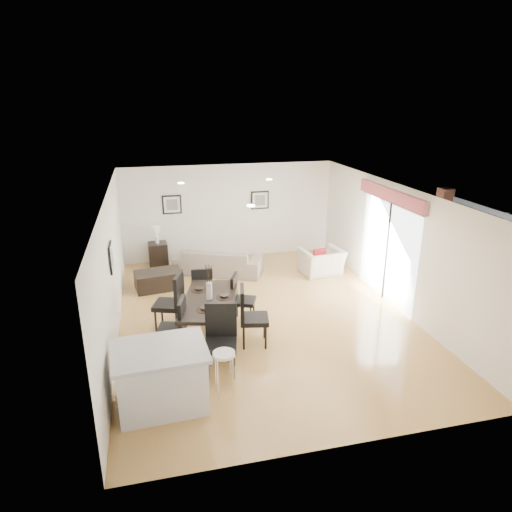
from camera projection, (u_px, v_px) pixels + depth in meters
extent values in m
plane|color=tan|center=(264.00, 316.00, 9.80)|extent=(8.00, 8.00, 0.00)
cube|color=white|center=(229.00, 212.00, 13.03)|extent=(6.00, 0.04, 2.70)
cube|color=white|center=(344.00, 360.00, 5.68)|extent=(6.00, 0.04, 2.70)
cube|color=white|center=(112.00, 269.00, 8.69)|extent=(0.04, 8.00, 2.70)
cube|color=white|center=(396.00, 246.00, 10.01)|extent=(0.04, 8.00, 2.70)
cube|color=white|center=(264.00, 192.00, 8.91)|extent=(6.00, 8.00, 0.02)
imported|color=#9F9080|center=(219.00, 261.00, 12.11)|extent=(2.45, 1.73, 0.67)
imported|color=beige|center=(321.00, 262.00, 12.04)|extent=(1.14, 1.03, 0.68)
imported|color=#3A5424|center=(503.00, 282.00, 10.67)|extent=(0.81, 0.77, 0.71)
imported|color=#3A5424|center=(449.00, 258.00, 12.39)|extent=(0.40, 0.40, 0.62)
cube|color=black|center=(210.00, 300.00, 8.72)|extent=(1.42, 2.10, 0.06)
cylinder|color=black|center=(181.00, 342.00, 8.02)|extent=(0.07, 0.07, 0.74)
cylinder|color=black|center=(196.00, 300.00, 9.71)|extent=(0.07, 0.07, 0.74)
cylinder|color=black|center=(228.00, 343.00, 8.00)|extent=(0.07, 0.07, 0.74)
cylinder|color=black|center=(235.00, 300.00, 9.69)|extent=(0.07, 0.07, 0.74)
cube|color=black|center=(171.00, 330.00, 8.20)|extent=(0.60, 0.60, 0.08)
cube|color=black|center=(182.00, 315.00, 8.10)|extent=(0.19, 0.49, 0.58)
cylinder|color=black|center=(164.00, 337.00, 8.48)|extent=(0.04, 0.04, 0.45)
cylinder|color=black|center=(185.00, 338.00, 8.47)|extent=(0.04, 0.04, 0.45)
cylinder|color=black|center=(159.00, 348.00, 8.12)|extent=(0.04, 0.04, 0.45)
cylinder|color=black|center=(181.00, 348.00, 8.11)|extent=(0.04, 0.04, 0.45)
cube|color=black|center=(168.00, 305.00, 9.07)|extent=(0.68, 0.68, 0.09)
cube|color=black|center=(179.00, 290.00, 8.94)|extent=(0.24, 0.53, 0.64)
cylinder|color=black|center=(162.00, 313.00, 9.38)|extent=(0.04, 0.04, 0.49)
cylinder|color=black|center=(182.00, 314.00, 9.35)|extent=(0.04, 0.04, 0.49)
cylinder|color=black|center=(156.00, 322.00, 8.99)|extent=(0.04, 0.04, 0.49)
cylinder|color=black|center=(177.00, 323.00, 8.95)|extent=(0.04, 0.04, 0.49)
cube|color=black|center=(254.00, 319.00, 8.53)|extent=(0.61, 0.61, 0.09)
cube|color=black|center=(242.00, 303.00, 8.42)|extent=(0.17, 0.52, 0.62)
cylinder|color=black|center=(266.00, 338.00, 8.44)|extent=(0.04, 0.04, 0.47)
cylinder|color=black|center=(244.00, 338.00, 8.43)|extent=(0.04, 0.04, 0.47)
cylinder|color=black|center=(264.00, 327.00, 8.83)|extent=(0.04, 0.04, 0.47)
cylinder|color=black|center=(244.00, 328.00, 8.81)|extent=(0.04, 0.04, 0.47)
cube|color=black|center=(244.00, 301.00, 9.44)|extent=(0.60, 0.60, 0.08)
cube|color=black|center=(234.00, 288.00, 9.37)|extent=(0.23, 0.45, 0.55)
cylinder|color=black|center=(251.00, 316.00, 9.32)|extent=(0.04, 0.04, 0.42)
cylinder|color=black|center=(234.00, 315.00, 9.38)|extent=(0.04, 0.04, 0.42)
cylinder|color=black|center=(254.00, 309.00, 9.66)|extent=(0.04, 0.04, 0.42)
cylinder|color=black|center=(237.00, 308.00, 9.71)|extent=(0.04, 0.04, 0.42)
cube|color=black|center=(221.00, 345.00, 7.62)|extent=(0.64, 0.64, 0.09)
cube|color=black|center=(221.00, 320.00, 7.73)|extent=(0.54, 0.18, 0.64)
cylinder|color=black|center=(208.00, 367.00, 7.52)|extent=(0.04, 0.04, 0.49)
cylinder|color=black|center=(210.00, 353.00, 7.91)|extent=(0.04, 0.04, 0.49)
cylinder|color=black|center=(233.00, 366.00, 7.53)|extent=(0.04, 0.04, 0.49)
cylinder|color=black|center=(234.00, 353.00, 7.92)|extent=(0.04, 0.04, 0.49)
cube|color=black|center=(202.00, 290.00, 10.00)|extent=(0.47, 0.47, 0.08)
cube|color=black|center=(202.00, 281.00, 9.73)|extent=(0.45, 0.08, 0.54)
cylinder|color=black|center=(210.00, 296.00, 10.28)|extent=(0.04, 0.04, 0.41)
cylinder|color=black|center=(211.00, 303.00, 9.95)|extent=(0.04, 0.04, 0.41)
cylinder|color=black|center=(194.00, 297.00, 10.22)|extent=(0.04, 0.04, 0.41)
cylinder|color=black|center=(195.00, 304.00, 9.89)|extent=(0.04, 0.04, 0.41)
cylinder|color=white|center=(209.00, 291.00, 8.66)|extent=(0.12, 0.12, 0.34)
cylinder|color=black|center=(224.00, 297.00, 8.77)|extent=(0.33, 0.33, 0.01)
cylinder|color=black|center=(224.00, 296.00, 8.76)|extent=(0.17, 0.17, 0.05)
cylinder|color=black|center=(199.00, 290.00, 9.10)|extent=(0.33, 0.33, 0.01)
cylinder|color=black|center=(199.00, 289.00, 9.09)|extent=(0.17, 0.17, 0.05)
cylinder|color=black|center=(205.00, 310.00, 8.26)|extent=(0.33, 0.33, 0.01)
cylinder|color=black|center=(205.00, 308.00, 8.25)|extent=(0.17, 0.17, 0.05)
cube|color=black|center=(159.00, 280.00, 11.14)|extent=(1.19, 0.82, 0.44)
cube|color=black|center=(158.00, 255.00, 12.59)|extent=(0.53, 0.53, 0.67)
cylinder|color=white|center=(157.00, 240.00, 12.44)|extent=(0.11, 0.11, 0.20)
cone|color=white|center=(156.00, 231.00, 12.37)|extent=(0.25, 0.25, 0.27)
cube|color=maroon|center=(319.00, 255.00, 11.86)|extent=(0.35, 0.15, 0.34)
cube|color=silver|center=(162.00, 379.00, 6.84)|extent=(1.32, 1.01, 0.90)
cube|color=silver|center=(160.00, 351.00, 6.68)|extent=(1.43, 1.13, 0.06)
cylinder|color=white|center=(224.00, 354.00, 6.95)|extent=(0.35, 0.35, 0.05)
cylinder|color=silver|center=(231.00, 370.00, 7.21)|extent=(0.02, 0.02, 0.74)
cylinder|color=silver|center=(216.00, 372.00, 7.16)|extent=(0.02, 0.02, 0.74)
cylinder|color=silver|center=(218.00, 380.00, 6.94)|extent=(0.02, 0.02, 0.74)
cylinder|color=silver|center=(233.00, 378.00, 6.99)|extent=(0.02, 0.02, 0.74)
cube|color=black|center=(172.00, 205.00, 12.55)|extent=(0.52, 0.03, 0.52)
cube|color=white|center=(172.00, 205.00, 12.55)|extent=(0.44, 0.04, 0.44)
cube|color=#5E5E59|center=(172.00, 205.00, 12.55)|extent=(0.30, 0.04, 0.30)
cube|color=black|center=(260.00, 200.00, 13.10)|extent=(0.52, 0.03, 0.52)
cube|color=white|center=(260.00, 200.00, 13.10)|extent=(0.44, 0.04, 0.44)
cube|color=#5E5E59|center=(260.00, 200.00, 13.10)|extent=(0.30, 0.04, 0.30)
cube|color=black|center=(111.00, 257.00, 8.42)|extent=(0.03, 0.52, 0.52)
cube|color=white|center=(111.00, 257.00, 8.42)|extent=(0.04, 0.44, 0.44)
cube|color=#5E5E59|center=(111.00, 257.00, 8.42)|extent=(0.04, 0.30, 0.30)
cube|color=white|center=(387.00, 252.00, 10.36)|extent=(0.02, 2.40, 2.25)
cube|color=black|center=(387.00, 252.00, 10.36)|extent=(0.03, 0.05, 2.25)
cube|color=black|center=(392.00, 202.00, 9.98)|extent=(0.03, 2.50, 0.05)
cube|color=maroon|center=(391.00, 195.00, 9.92)|extent=(0.10, 2.70, 0.28)
plane|color=gray|center=(458.00, 289.00, 11.17)|extent=(6.00, 6.00, 0.00)
cube|color=#313134|center=(506.00, 251.00, 11.14)|extent=(0.08, 5.50, 1.80)
cube|color=brown|center=(442.00, 222.00, 13.28)|extent=(0.35, 0.35, 2.00)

